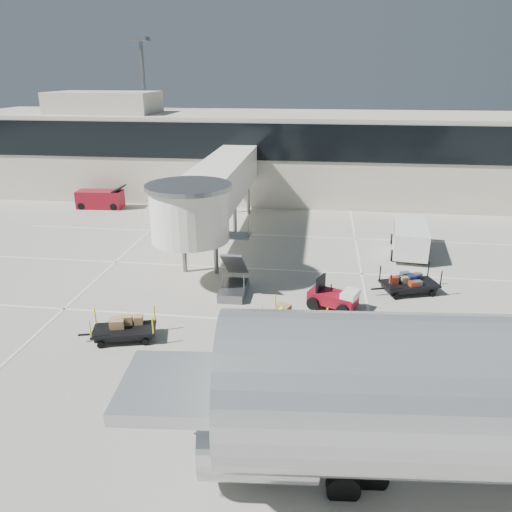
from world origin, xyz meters
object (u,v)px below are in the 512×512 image
Objects in this scene: ground_worker at (281,323)px; belt_loader at (101,199)px; box_cart_near at (293,322)px; minivan at (410,236)px; suitcase_cart at (409,284)px; baggage_tug at (334,298)px; box_cart_far at (124,329)px.

belt_loader is at bearing 144.72° from ground_worker.
minivan is (7.29, 12.37, 0.67)m from box_cart_near.
box_cart_near is 2.20× the size of ground_worker.
suitcase_cart is 1.08× the size of box_cart_near.
baggage_tug reaches higher than ground_worker.
box_cart_far is 25.43m from belt_loader.
baggage_tug is at bearing -167.57° from suitcase_cart.
minivan reaches higher than baggage_tug.
belt_loader reaches higher than box_cart_far.
suitcase_cart is 15.73m from box_cart_far.
box_cart_far is 7.36m from ground_worker.
baggage_tug reaches higher than suitcase_cart.
suitcase_cart is 1.08× the size of box_cart_far.
belt_loader is (-18.44, 21.82, -0.01)m from ground_worker.
box_cart_near is at bearing -2.32° from box_cart_far.
baggage_tug is at bearing -112.45° from minivan.
box_cart_far is (-9.79, -4.61, -0.08)m from baggage_tug.
ground_worker reaches higher than box_cart_far.
suitcase_cart is at bearing 12.17° from box_cart_far.
baggage_tug is 4.37m from ground_worker.
box_cart_far is (-14.03, -7.10, -0.02)m from suitcase_cart.
baggage_tug is at bearing 10.52° from box_cart_far.
belt_loader is (-26.24, 8.77, -0.42)m from minivan.
ground_worker is 15.21m from minivan.
belt_loader reaches higher than box_cart_near.
box_cart_near is at bearing -157.22° from suitcase_cart.
belt_loader is at bearing 156.45° from box_cart_near.
suitcase_cart reaches higher than box_cart_near.
box_cart_far is at bearing -131.65° from baggage_tug.
ground_worker is (-6.75, -6.08, 0.28)m from suitcase_cart.
minivan is (1.04, 6.98, 0.68)m from suitcase_cart.
suitcase_cart is 7.09m from minivan.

